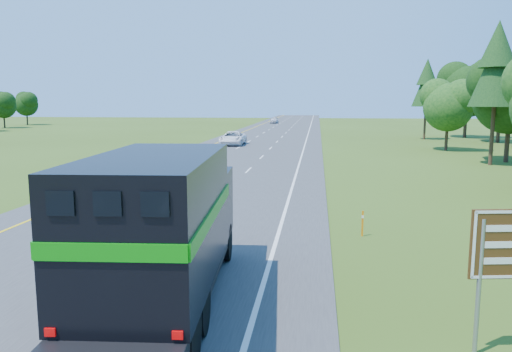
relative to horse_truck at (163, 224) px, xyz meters
name	(u,v)px	position (x,y,z in m)	size (l,w,h in m)	color
road	(257,146)	(-3.12, 46.06, -2.11)	(15.00, 260.00, 0.04)	#38383A
lane_markings	(257,146)	(-3.12, 46.06, -2.09)	(11.15, 260.00, 0.01)	yellow
horse_truck	(163,224)	(0.00, 0.00, 0.00)	(3.37, 9.01, 3.91)	black
white_suv	(233,138)	(-6.13, 46.53, -1.29)	(2.68, 5.81, 1.61)	white
far_car	(274,120)	(-6.25, 105.54, -1.40)	(1.63, 4.05, 1.38)	silver
delineator	(363,223)	(5.63, 7.28, -1.59)	(0.08, 0.05, 1.01)	orange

